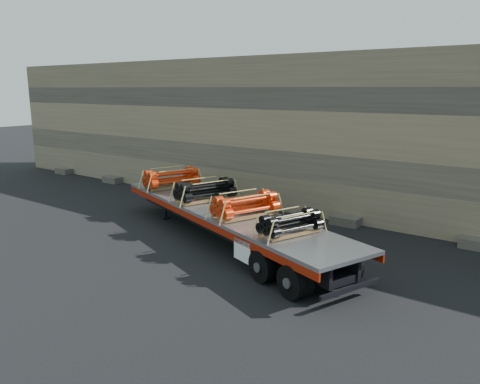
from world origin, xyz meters
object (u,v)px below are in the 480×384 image
Objects in this scene: bundle_midfront at (205,191)px; bundle_midrear at (245,206)px; trailer at (225,225)px; bundle_front at (172,178)px; bundle_rear at (290,224)px.

bundle_midfront reaches higher than bundle_midrear.
bundle_midrear reaches higher than trailer.
bundle_midfront is (2.83, -1.02, -0.01)m from bundle_front.
bundle_rear is (7.69, -2.76, -0.07)m from bundle_front.
bundle_midfront is at bearing 180.00° from bundle_midrear.
bundle_midfront is at bearing 180.00° from bundle_rear.
bundle_midrear is at bearing 0.00° from trailer.
trailer is 4.58m from bundle_front.
trailer is 5.74× the size of bundle_midrear.
bundle_rear is at bearing 0.00° from trailer.
trailer is at bearing -180.00° from bundle_midrear.
trailer is 5.64× the size of bundle_midfront.
bundle_midfront is (-1.37, 0.49, 1.02)m from trailer.
bundle_midrear is at bearing 180.00° from bundle_rear.
bundle_rear is at bearing 0.00° from bundle_midrear.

